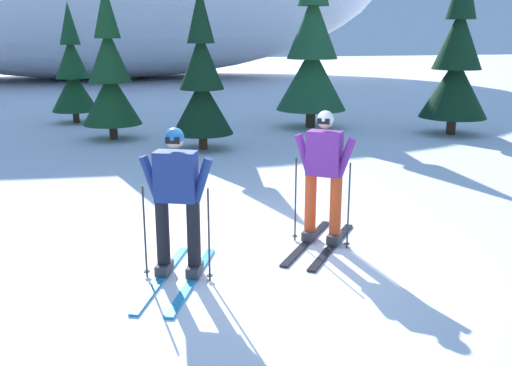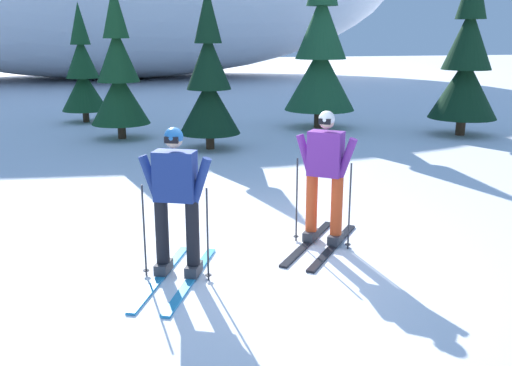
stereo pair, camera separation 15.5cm
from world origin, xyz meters
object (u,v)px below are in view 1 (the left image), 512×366
Objects in this scene: skier_navy_jacket at (177,201)px; pine_tree_far_right at (457,62)px; pine_tree_center_right at (202,83)px; pine_tree_left at (73,73)px; pine_tree_center_left at (110,76)px; skier_purple_jacket at (324,176)px; pine_tree_right at (312,51)px.

skier_navy_jacket is 0.39× the size of pine_tree_far_right.
pine_tree_center_right is at bearing -178.25° from pine_tree_far_right.
pine_tree_center_right reaches higher than pine_tree_left.
skier_navy_jacket is at bearing -83.49° from pine_tree_left.
skier_navy_jacket is 0.50× the size of pine_tree_left.
skier_navy_jacket is 7.37m from pine_tree_center_right.
skier_navy_jacket is 0.46× the size of pine_tree_center_left.
pine_tree_far_right is at bearing 46.10° from skier_purple_jacket.
pine_tree_center_right is (3.01, -5.18, 0.07)m from pine_tree_left.
skier_purple_jacket is 9.62m from pine_tree_right.
pine_tree_center_left is (-0.40, 9.10, 0.74)m from skier_navy_jacket.
pine_tree_left is 11.09m from pine_tree_far_right.
pine_tree_far_right is (6.55, 6.81, 1.03)m from skier_purple_jacket.
skier_purple_jacket is 6.64m from pine_tree_center_right.
pine_tree_center_right is (2.00, -1.94, -0.06)m from pine_tree_center_left.
pine_tree_center_left is at bearing 92.49° from skier_navy_jacket.
skier_navy_jacket is 0.48× the size of pine_tree_center_right.
pine_tree_left is (-3.36, 11.78, 0.59)m from skier_purple_jacket.
pine_tree_far_right reaches higher than pine_tree_center_left.
pine_tree_center_right is (-0.34, 6.60, 0.66)m from skier_purple_jacket.
pine_tree_center_left is 2.79m from pine_tree_center_right.
pine_tree_left is 3.40m from pine_tree_center_left.
pine_tree_left is 0.96× the size of pine_tree_center_right.
pine_tree_center_right is at bearing -59.83° from pine_tree_left.
pine_tree_left is (-1.41, 12.34, 0.61)m from skier_navy_jacket.
pine_tree_center_left reaches higher than pine_tree_left.
pine_tree_far_right is at bearing 1.75° from pine_tree_center_right.
pine_tree_left reaches higher than skier_purple_jacket.
pine_tree_left is at bearing 156.87° from pine_tree_right.
pine_tree_right is (5.62, 0.41, 0.55)m from pine_tree_center_left.
pine_tree_left is 7.25m from pine_tree_right.
skier_purple_jacket is 0.38× the size of pine_tree_far_right.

